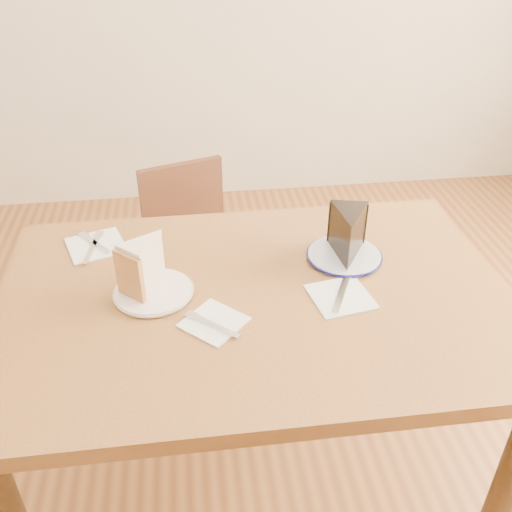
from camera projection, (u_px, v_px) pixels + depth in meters
The scene contains 14 objects.
ground at pixel (256, 487), 1.76m from camera, with size 4.00×4.00×0.00m, color #542F16.
table at pixel (255, 326), 1.40m from camera, with size 1.20×0.80×0.75m.
chair_far at pixel (196, 257), 2.09m from camera, with size 0.46×0.46×0.73m.
plate_cream at pixel (154, 292), 1.34m from camera, with size 0.18×0.18×0.01m, color white.
plate_navy at pixel (344, 256), 1.47m from camera, with size 0.19×0.19×0.01m, color silver.
carrot_cake at pixel (148, 265), 1.32m from camera, with size 0.08×0.11×0.11m, color #F8EACD, non-canonical shape.
chocolate_cake at pixel (348, 237), 1.43m from camera, with size 0.10×0.14×0.11m, color black, non-canonical shape.
napkin_cream at pixel (214, 322), 1.25m from camera, with size 0.12×0.12×0.00m, color white.
napkin_navy at pixel (341, 297), 1.33m from camera, with size 0.13×0.13×0.00m, color white.
napkin_spare at pixel (96, 245), 1.52m from camera, with size 0.14×0.14×0.00m, color white.
fork_cream at pixel (213, 325), 1.24m from camera, with size 0.01×0.14×0.00m, color silver.
knife_navy at pixel (342, 291), 1.34m from camera, with size 0.02×0.17×0.00m, color silver.
fork_spare at pixel (95, 243), 1.52m from camera, with size 0.01×0.14×0.00m, color silver.
knife_spare at pixel (93, 248), 1.50m from camera, with size 0.01×0.16×0.00m, color silver.
Camera 1 is at (-0.14, -1.06, 1.57)m, focal length 40.00 mm.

